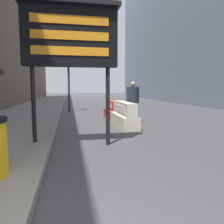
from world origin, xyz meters
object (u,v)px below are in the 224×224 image
at_px(message_board, 71,37).
at_px(jersey_barrier_cream, 124,116).
at_px(traffic_cone_near, 109,105).
at_px(pedestrian_worker, 133,99).
at_px(traffic_light_near_curb, 68,68).
at_px(jersey_barrier_red_striped, 112,111).

relative_size(message_board, jersey_barrier_cream, 1.58).
xyz_separation_m(traffic_cone_near, pedestrian_worker, (0.13, -4.44, 0.57)).
bearing_deg(traffic_cone_near, traffic_light_near_curb, 175.11).
bearing_deg(jersey_barrier_red_striped, traffic_light_near_curb, 120.87).
bearing_deg(traffic_light_near_curb, jersey_barrier_cream, -70.36).
height_order(traffic_cone_near, pedestrian_worker, pedestrian_worker).
bearing_deg(pedestrian_worker, message_board, -76.40).
distance_m(traffic_cone_near, pedestrian_worker, 4.48).
relative_size(message_board, traffic_cone_near, 4.13).
xyz_separation_m(jersey_barrier_cream, traffic_cone_near, (0.41, 5.17, 0.00)).
xyz_separation_m(jersey_barrier_red_striped, pedestrian_worker, (0.54, -1.43, 0.61)).
bearing_deg(jersey_barrier_cream, traffic_light_near_curb, 109.64).
relative_size(jersey_barrier_red_striped, traffic_light_near_curb, 0.49).
distance_m(jersey_barrier_cream, pedestrian_worker, 1.07).
bearing_deg(jersey_barrier_cream, traffic_cone_near, 85.50).
bearing_deg(traffic_light_near_curb, message_board, -89.46).
relative_size(traffic_light_near_curb, pedestrian_worker, 2.11).
height_order(jersey_barrier_cream, traffic_cone_near, jersey_barrier_cream).
height_order(message_board, traffic_light_near_curb, traffic_light_near_curb).
height_order(jersey_barrier_red_striped, pedestrian_worker, pedestrian_worker).
xyz_separation_m(traffic_light_near_curb, pedestrian_worker, (2.45, -4.64, -1.54)).
bearing_deg(jersey_barrier_red_striped, jersey_barrier_cream, -90.00).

